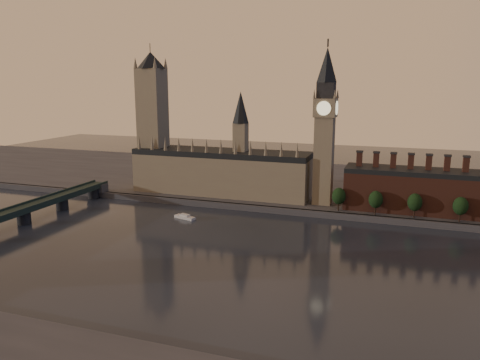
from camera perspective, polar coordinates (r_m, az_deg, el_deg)
The scene contains 11 objects.
ground at distance 221.87m, azimuth 2.61°, elevation -10.46°, with size 900.00×900.00×0.00m, color black.
north_bank at distance 388.26m, azimuth 10.14°, elevation -0.58°, with size 900.00×182.00×4.00m.
palace_of_westminster at distance 340.81m, azimuth -2.22°, elevation 1.25°, with size 130.00×30.30×74.00m.
victoria_tower at distance 360.04m, azimuth -10.61°, elevation 7.64°, with size 24.00×24.00×108.00m.
big_ben at distance 311.92m, azimuth 10.31°, elevation 6.62°, with size 15.00×15.00×107.00m.
chimney_block at distance 314.84m, azimuth 22.73°, elevation -1.26°, with size 110.00×25.00×37.00m.
embankment_tree_0 at distance 302.54m, azimuth 11.95°, elevation -1.94°, with size 8.60×8.60×14.88m.
embankment_tree_1 at distance 299.50m, azimuth 16.22°, elevation -2.30°, with size 8.60×8.60×14.88m.
embankment_tree_2 at distance 300.09m, azimuth 20.54°, elevation -2.56°, with size 8.60×8.60×14.88m.
embankment_tree_3 at distance 301.44m, azimuth 25.30°, elevation -2.89°, with size 8.60×8.60×14.88m.
river_boat at distance 296.96m, azimuth -6.74°, elevation -4.49°, with size 15.03×7.98×2.89m.
Camera 1 is at (57.91, -197.02, 84.01)m, focal length 35.00 mm.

